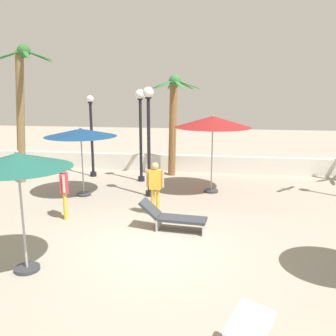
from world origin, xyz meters
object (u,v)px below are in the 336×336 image
Objects in this scene: patio_umbrella_2 at (213,122)px; lounge_chair_1 at (173,217)px; patio_umbrella_1 at (81,133)px; palm_tree_2 at (173,114)px; guest_1 at (155,183)px; guest_2 at (64,187)px; lamp_post_1 at (149,128)px; lamp_post_0 at (140,122)px; patio_umbrella_0 at (18,162)px; lamp_post_3 at (92,132)px; palm_tree_0 at (22,101)px.

lounge_chair_1 is (-0.94, -4.06, -2.30)m from patio_umbrella_2.
palm_tree_2 is (2.88, 3.75, 0.48)m from patio_umbrella_1.
guest_1 is 1.03× the size of guest_2.
patio_umbrella_1 is 0.66× the size of lamp_post_1.
patio_umbrella_1 is at bearing -124.46° from lamp_post_0.
lamp_post_0 is at bearing -132.66° from palm_tree_2.
palm_tree_2 reaches higher than lamp_post_1.
lounge_chair_1 is 3.46m from guest_2.
patio_umbrella_2 is at bearing 40.03° from guest_2.
guest_1 is (0.60, -2.04, -1.50)m from lamp_post_1.
lamp_post_0 is (0.76, 8.12, 0.12)m from patio_umbrella_0.
palm_tree_2 is 2.65× the size of guest_1.
lamp_post_1 reaches higher than patio_umbrella_2.
lamp_post_0 is at bearing 157.24° from patio_umbrella_2.
patio_umbrella_2 is at bearing 21.33° from lamp_post_1.
lamp_post_1 reaches higher than guest_1.
guest_1 is (3.74, -4.72, -0.99)m from lamp_post_3.
palm_tree_2 is 2.34× the size of lounge_chair_1.
lamp_post_3 is (-3.14, 2.68, -0.52)m from lamp_post_1.
lamp_post_1 is (-0.43, -3.47, -0.27)m from palm_tree_2.
patio_umbrella_1 is 4.86m from patio_umbrella_2.
palm_tree_2 reaches higher than lamp_post_3.
palm_tree_0 reaches higher than palm_tree_2.
patio_umbrella_0 is 0.67× the size of lamp_post_1.
lounge_chair_1 is (3.76, -2.91, -1.94)m from patio_umbrella_1.
lamp_post_3 reaches higher than lounge_chair_1.
palm_tree_0 reaches higher than patio_umbrella_1.
lamp_post_3 reaches higher than patio_umbrella_2.
patio_umbrella_0 reaches higher than guest_1.
patio_umbrella_0 is at bearing -95.35° from lamp_post_0.
palm_tree_2 is 1.81m from lamp_post_0.
lounge_chair_1 is (4.45, -5.87, -1.63)m from lamp_post_3.
patio_umbrella_0 is at bearing -79.55° from lamp_post_3.
lamp_post_1 is at bearing -40.52° from lamp_post_3.
patio_umbrella_0 is at bearing -80.96° from patio_umbrella_1.
lamp_post_0 is 2.02× the size of lounge_chair_1.
patio_umbrella_1 is at bearing 149.98° from guest_1.
lamp_post_0 reaches higher than patio_umbrella_1.
patio_umbrella_1 is at bearing -26.48° from palm_tree_0.
patio_umbrella_2 is (4.71, 1.15, 0.36)m from patio_umbrella_1.
patio_umbrella_1 reaches higher than guest_2.
lamp_post_1 is at bearing -69.98° from lamp_post_0.
lounge_chair_1 is at bearing -7.37° from guest_2.
patio_umbrella_1 is 2.95m from lamp_post_0.
patio_umbrella_1 is at bearing 142.29° from lounge_chair_1.
patio_umbrella_2 is at bearing 60.50° from guest_1.
lamp_post_0 is 4.67m from guest_1.
patio_umbrella_0 is 1.62× the size of guest_2.
lamp_post_0 is at bearing 10.60° from palm_tree_0.
lounge_chair_1 is at bearing -52.80° from lamp_post_3.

